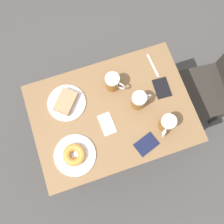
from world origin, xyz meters
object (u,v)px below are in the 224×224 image
chair (220,84)px  plate_with_cake (66,102)px  fork (153,65)px  beer_mug_right (113,82)px  beer_mug_left (139,100)px  passport_far_edge (146,144)px  napkin_folded (107,124)px  passport_near_edge (162,88)px  plate_with_donut (75,155)px  beer_mug_center (167,124)px

chair → plate_with_cake: bearing=-91.9°
plate_with_cake → fork: size_ratio=1.37×
beer_mug_right → beer_mug_left: bearing=35.0°
beer_mug_left → passport_far_edge: size_ratio=0.86×
fork → chair: bearing=67.3°
beer_mug_left → napkin_folded: (0.06, -0.21, -0.06)m
plate_with_cake → passport_near_edge: bearing=80.8°
plate_with_donut → passport_far_edge: 0.41m
chair → beer_mug_right: size_ratio=7.76×
beer_mug_left → beer_mug_center: (0.18, 0.10, 0.00)m
fork → passport_far_edge: 0.49m
passport_far_edge → chair: bearing=109.8°
chair → plate_with_donut: bearing=-75.4°
plate_with_donut → beer_mug_right: (-0.33, 0.34, 0.04)m
chair → passport_near_edge: bearing=-89.6°
fork → passport_far_edge: bearing=-25.4°
plate_with_cake → napkin_folded: bearing=43.5°
beer_mug_left → beer_mug_right: same height
plate_with_cake → passport_far_edge: 0.53m
beer_mug_left → beer_mug_center: 0.20m
plate_with_cake → fork: (-0.06, 0.57, -0.02)m
plate_with_donut → fork: size_ratio=1.43×
beer_mug_left → napkin_folded: beer_mug_left is taller
passport_near_edge → plate_with_donut: bearing=-70.4°
beer_mug_center → napkin_folded: 0.34m
beer_mug_right → fork: 0.29m
fork → beer_mug_center: bearing=-10.8°
beer_mug_center → passport_near_edge: 0.24m
plate_with_donut → beer_mug_left: 0.48m
plate_with_donut → passport_near_edge: plate_with_donut is taller
plate_with_cake → beer_mug_right: bearing=93.0°
chair → fork: 0.56m
beer_mug_center → napkin_folded: (-0.12, -0.32, -0.06)m
beer_mug_right → passport_far_edge: bearing=9.7°
plate_with_cake → plate_with_donut: 0.31m
chair → passport_far_edge: (0.25, -0.69, 0.23)m
plate_with_cake → passport_near_edge: (0.09, 0.57, -0.01)m
beer_mug_center → passport_near_edge: (-0.22, 0.07, -0.06)m
beer_mug_left → napkin_folded: bearing=-74.4°
plate_with_cake → plate_with_donut: size_ratio=0.96×
plate_with_cake → beer_mug_left: (0.14, 0.40, 0.04)m
plate_with_cake → napkin_folded: plate_with_cake is taller
plate_with_cake → beer_mug_center: 0.59m
chair → napkin_folded: size_ratio=6.96×
beer_mug_right → passport_near_edge: beer_mug_right is taller
plate_with_cake → beer_mug_left: 0.43m
plate_with_donut → fork: (-0.37, 0.62, -0.02)m
beer_mug_right → napkin_folded: beer_mug_right is taller
plate_with_cake → napkin_folded: size_ratio=1.73×
plate_with_donut → plate_with_cake: bearing=172.5°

